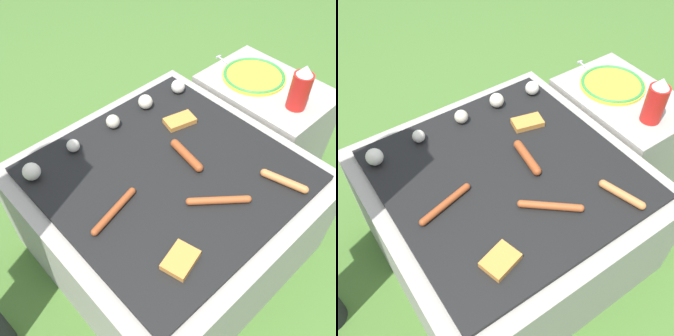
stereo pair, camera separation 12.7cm
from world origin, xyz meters
TOP-DOWN VIEW (x-y plane):
  - ground_plane at (0.00, 0.00)m, footprint 14.00×14.00m
  - grill at (0.00, 0.00)m, footprint 0.87×0.87m
  - side_ledge at (0.63, 0.07)m, footprint 0.36×0.52m
  - sausage_front_center at (0.03, -0.20)m, footprint 0.16×0.14m
  - sausage_mid_left at (0.09, 0.00)m, footprint 0.05×0.17m
  - sausage_back_right at (-0.23, -0.01)m, footprint 0.20×0.07m
  - sausage_front_right at (0.24, -0.29)m, footprint 0.06×0.16m
  - bread_slice_center at (-0.20, -0.26)m, footprint 0.11×0.10m
  - bread_slice_right at (0.20, 0.15)m, footprint 0.12×0.09m
  - mushroom_row at (0.00, 0.29)m, footprint 0.71×0.08m
  - plate_colorful at (0.63, 0.14)m, footprint 0.26×0.26m
  - condiment_bottle at (0.59, -0.09)m, footprint 0.08×0.08m
  - fork_utensil at (0.62, 0.26)m, footprint 0.04×0.20m

SIDE VIEW (x-z plane):
  - ground_plane at x=0.00m, z-range 0.00..0.00m
  - grill at x=0.00m, z-range 0.00..0.44m
  - side_ledge at x=0.63m, z-range 0.00..0.44m
  - fork_utensil at x=0.62m, z-range 0.44..0.45m
  - plate_colorful at x=0.63m, z-range 0.44..0.46m
  - bread_slice_center at x=-0.20m, z-range 0.44..0.46m
  - bread_slice_right at x=0.20m, z-range 0.44..0.46m
  - sausage_back_right at x=-0.23m, z-range 0.44..0.46m
  - sausage_front_center at x=0.03m, z-range 0.44..0.46m
  - sausage_front_right at x=0.24m, z-range 0.44..0.47m
  - sausage_mid_left at x=0.09m, z-range 0.44..0.47m
  - mushroom_row at x=0.00m, z-range 0.44..0.50m
  - condiment_bottle at x=0.59m, z-range 0.43..0.62m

